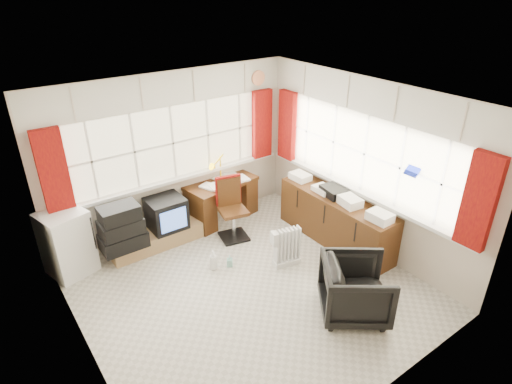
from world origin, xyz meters
The scene contains 19 objects.
ground centered at (0.00, 0.00, 0.00)m, with size 4.00×4.00×0.00m, color beige.
room_walls centered at (0.00, 0.00, 1.50)m, with size 4.00×4.00×4.00m.
window_back centered at (0.00, 1.94, 0.95)m, with size 3.70×0.12×3.60m.
window_right centered at (1.94, 0.00, 0.95)m, with size 0.12×3.70×3.60m.
curtains centered at (0.92, 0.93, 1.46)m, with size 3.83×3.83×1.15m.
overhead_cabinets centered at (0.98, 0.98, 2.25)m, with size 3.98×3.98×0.48m.
desk centered at (0.70, 1.80, 0.38)m, with size 1.26×0.76×0.72m.
desk_lamp centered at (0.77, 1.92, 0.98)m, with size 0.16×0.14×0.43m.
task_chair centered at (0.55, 1.28, 0.52)m, with size 0.49×0.51×0.98m.
office_chair centered at (0.78, -1.07, 0.36)m, with size 0.77×0.79×0.72m, color black.
radiator centered at (0.75, 0.17, 0.23)m, with size 0.41×0.23×0.58m.
credenza centered at (1.73, 0.20, 0.39)m, with size 0.50×2.00×0.85m.
file_tray centered at (1.74, 0.29, 0.81)m, with size 0.30×0.38×0.13m, color black.
tv_bench centered at (-0.55, 1.72, 0.12)m, with size 1.40×0.50×0.25m, color #A67953.
crt_tv centered at (-0.34, 1.69, 0.49)m, with size 0.53×0.50×0.48m.
hifi_stack centered at (-1.07, 1.56, 0.56)m, with size 0.62×0.40×0.65m.
mini_fridge centered at (-1.76, 1.80, 0.46)m, with size 0.67×0.67×0.92m.
spray_bottle_a centered at (-0.14, 0.68, 0.15)m, with size 0.11×0.12×0.30m, color white.
spray_bottle_b centered at (0.07, 0.60, 0.09)m, with size 0.08×0.08×0.17m, color #89CCBF.
Camera 1 is at (-2.53, -3.60, 3.69)m, focal length 30.00 mm.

